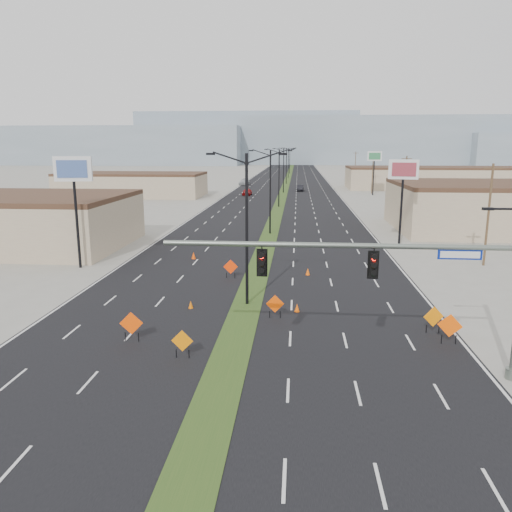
# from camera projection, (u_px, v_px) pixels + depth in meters

# --- Properties ---
(ground) EXTENTS (600.00, 600.00, 0.00)m
(ground) POSITION_uv_depth(u_px,v_px,m) (220.00, 388.00, 21.96)
(ground) COLOR gray
(ground) RESTS_ON ground
(road_surface) EXTENTS (25.00, 400.00, 0.02)m
(road_surface) POSITION_uv_depth(u_px,v_px,m) (284.00, 191.00, 119.30)
(road_surface) COLOR black
(road_surface) RESTS_ON ground
(median_strip) EXTENTS (2.00, 400.00, 0.04)m
(median_strip) POSITION_uv_depth(u_px,v_px,m) (284.00, 191.00, 119.30)
(median_strip) COLOR #284819
(median_strip) RESTS_ON ground
(building_sw_far) EXTENTS (30.00, 14.00, 4.50)m
(building_sw_far) POSITION_uv_depth(u_px,v_px,m) (133.00, 186.00, 106.80)
(building_sw_far) COLOR tan
(building_sw_far) RESTS_ON ground
(building_se_far) EXTENTS (44.00, 16.00, 5.00)m
(building_se_far) POSITION_uv_depth(u_px,v_px,m) (436.00, 179.00, 125.44)
(building_se_far) COLOR tan
(building_se_far) RESTS_ON ground
(mesa_west) EXTENTS (180.00, 50.00, 22.00)m
(mesa_west) POSITION_uv_depth(u_px,v_px,m) (94.00, 146.00, 301.84)
(mesa_west) COLOR gray
(mesa_west) RESTS_ON ground
(mesa_center) EXTENTS (220.00, 50.00, 28.00)m
(mesa_center) POSITION_uv_depth(u_px,v_px,m) (358.00, 141.00, 307.76)
(mesa_center) COLOR gray
(mesa_center) RESTS_ON ground
(mesa_backdrop) EXTENTS (140.00, 50.00, 32.00)m
(mesa_backdrop) POSITION_uv_depth(u_px,v_px,m) (248.00, 138.00, 332.44)
(mesa_backdrop) COLOR gray
(mesa_backdrop) RESTS_ON ground
(signal_mast) EXTENTS (16.30, 0.60, 8.00)m
(signal_mast) POSITION_uv_depth(u_px,v_px,m) (415.00, 275.00, 22.19)
(signal_mast) COLOR slate
(signal_mast) RESTS_ON ground
(streetlight_0) EXTENTS (5.15, 0.24, 10.02)m
(streetlight_0) POSITION_uv_depth(u_px,v_px,m) (247.00, 225.00, 32.48)
(streetlight_0) COLOR black
(streetlight_0) RESTS_ON ground
(streetlight_1) EXTENTS (5.15, 0.24, 10.02)m
(streetlight_1) POSITION_uv_depth(u_px,v_px,m) (270.00, 189.00, 59.74)
(streetlight_1) COLOR black
(streetlight_1) RESTS_ON ground
(streetlight_2) EXTENTS (5.15, 0.24, 10.02)m
(streetlight_2) POSITION_uv_depth(u_px,v_px,m) (279.00, 176.00, 86.99)
(streetlight_2) COLOR black
(streetlight_2) RESTS_ON ground
(streetlight_3) EXTENTS (5.15, 0.24, 10.02)m
(streetlight_3) POSITION_uv_depth(u_px,v_px,m) (284.00, 169.00, 114.25)
(streetlight_3) COLOR black
(streetlight_3) RESTS_ON ground
(streetlight_4) EXTENTS (5.15, 0.24, 10.02)m
(streetlight_4) POSITION_uv_depth(u_px,v_px,m) (286.00, 165.00, 141.50)
(streetlight_4) COLOR black
(streetlight_4) RESTS_ON ground
(streetlight_5) EXTENTS (5.15, 0.24, 10.02)m
(streetlight_5) POSITION_uv_depth(u_px,v_px,m) (288.00, 162.00, 168.76)
(streetlight_5) COLOR black
(streetlight_5) RESTS_ON ground
(streetlight_6) EXTENTS (5.15, 0.24, 10.02)m
(streetlight_6) POSITION_uv_depth(u_px,v_px,m) (290.00, 160.00, 196.01)
(streetlight_6) COLOR black
(streetlight_6) RESTS_ON ground
(utility_pole_0) EXTENTS (1.60, 0.20, 9.00)m
(utility_pole_0) POSITION_uv_depth(u_px,v_px,m) (489.00, 213.00, 43.68)
(utility_pole_0) COLOR #4C3823
(utility_pole_0) RESTS_ON ground
(utility_pole_1) EXTENTS (1.60, 0.20, 9.00)m
(utility_pole_1) POSITION_uv_depth(u_px,v_px,m) (405.00, 184.00, 77.75)
(utility_pole_1) COLOR #4C3823
(utility_pole_1) RESTS_ON ground
(utility_pole_2) EXTENTS (1.60, 0.20, 9.00)m
(utility_pole_2) POSITION_uv_depth(u_px,v_px,m) (373.00, 173.00, 111.82)
(utility_pole_2) COLOR #4C3823
(utility_pole_2) RESTS_ON ground
(utility_pole_3) EXTENTS (1.60, 0.20, 9.00)m
(utility_pole_3) POSITION_uv_depth(u_px,v_px,m) (355.00, 167.00, 145.89)
(utility_pole_3) COLOR #4C3823
(utility_pole_3) RESTS_ON ground
(car_left) EXTENTS (1.95, 4.42, 1.48)m
(car_left) POSITION_uv_depth(u_px,v_px,m) (247.00, 192.00, 108.82)
(car_left) COLOR maroon
(car_left) RESTS_ON ground
(car_mid) EXTENTS (1.72, 4.53, 1.48)m
(car_mid) POSITION_uv_depth(u_px,v_px,m) (300.00, 188.00, 119.44)
(car_mid) COLOR black
(car_mid) RESTS_ON ground
(car_far) EXTENTS (2.96, 5.93, 1.65)m
(car_far) POSITION_uv_depth(u_px,v_px,m) (244.00, 182.00, 138.63)
(car_far) COLOR #A5ABAF
(car_far) RESTS_ON ground
(construction_sign_0) EXTENTS (1.26, 0.20, 1.68)m
(construction_sign_0) POSITION_uv_depth(u_px,v_px,m) (131.00, 324.00, 26.99)
(construction_sign_0) COLOR #FF4805
(construction_sign_0) RESTS_ON ground
(construction_sign_1) EXTENTS (1.11, 0.07, 1.48)m
(construction_sign_1) POSITION_uv_depth(u_px,v_px,m) (182.00, 342.00, 24.89)
(construction_sign_1) COLOR orange
(construction_sign_1) RESTS_ON ground
(construction_sign_2) EXTENTS (1.16, 0.12, 1.54)m
(construction_sign_2) POSITION_uv_depth(u_px,v_px,m) (231.00, 267.00, 40.08)
(construction_sign_2) COLOR #FF3505
(construction_sign_2) RESTS_ON ground
(construction_sign_3) EXTENTS (1.12, 0.12, 1.50)m
(construction_sign_3) POSITION_uv_depth(u_px,v_px,m) (275.00, 305.00, 30.71)
(construction_sign_3) COLOR #F24B05
(construction_sign_3) RESTS_ON ground
(construction_sign_4) EXTENTS (1.18, 0.30, 1.60)m
(construction_sign_4) POSITION_uv_depth(u_px,v_px,m) (434.00, 318.00, 28.20)
(construction_sign_4) COLOR orange
(construction_sign_4) RESTS_ON ground
(construction_sign_5) EXTENTS (1.23, 0.42, 1.71)m
(construction_sign_5) POSITION_uv_depth(u_px,v_px,m) (450.00, 327.00, 26.61)
(construction_sign_5) COLOR #FF5305
(construction_sign_5) RESTS_ON ground
(cone_0) EXTENTS (0.35, 0.35, 0.53)m
(cone_0) POSITION_uv_depth(u_px,v_px,m) (191.00, 305.00, 32.70)
(cone_0) COLOR #E06204
(cone_0) RESTS_ON ground
(cone_1) EXTENTS (0.39, 0.39, 0.55)m
(cone_1) POSITION_uv_depth(u_px,v_px,m) (297.00, 308.00, 32.00)
(cone_1) COLOR #FF5B05
(cone_1) RESTS_ON ground
(cone_2) EXTENTS (0.37, 0.37, 0.59)m
(cone_2) POSITION_uv_depth(u_px,v_px,m) (308.00, 272.00, 41.19)
(cone_2) COLOR #FF5905
(cone_2) RESTS_ON ground
(cone_3) EXTENTS (0.52, 0.52, 0.67)m
(cone_3) POSITION_uv_depth(u_px,v_px,m) (194.00, 255.00, 47.14)
(cone_3) COLOR #FA4905
(cone_3) RESTS_ON ground
(pole_sign_west) EXTENTS (3.15, 0.87, 9.61)m
(pole_sign_west) POSITION_uv_depth(u_px,v_px,m) (73.00, 177.00, 42.19)
(pole_sign_west) COLOR black
(pole_sign_west) RESTS_ON ground
(pole_sign_east_near) EXTENTS (2.96, 1.16, 9.13)m
(pole_sign_east_near) POSITION_uv_depth(u_px,v_px,m) (403.00, 176.00, 50.86)
(pole_sign_east_near) COLOR black
(pole_sign_east_near) RESTS_ON ground
(pole_sign_east_far) EXTENTS (3.09, 0.48, 9.45)m
(pole_sign_east_far) POSITION_uv_depth(u_px,v_px,m) (374.00, 159.00, 107.59)
(pole_sign_east_far) COLOR black
(pole_sign_east_far) RESTS_ON ground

